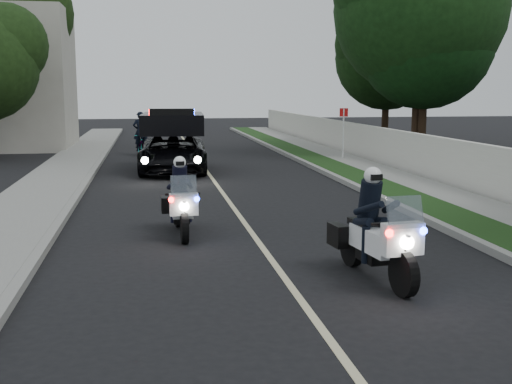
# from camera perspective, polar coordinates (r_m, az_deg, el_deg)

# --- Properties ---
(ground) EXTENTS (120.00, 120.00, 0.00)m
(ground) POSITION_cam_1_polar(r_m,az_deg,el_deg) (9.45, 3.92, -9.46)
(ground) COLOR black
(ground) RESTS_ON ground
(curb_right) EXTENTS (0.20, 60.00, 0.15)m
(curb_right) POSITION_cam_1_polar(r_m,az_deg,el_deg) (19.92, 8.77, 0.52)
(curb_right) COLOR gray
(curb_right) RESTS_ON ground
(grass_verge) EXTENTS (1.20, 60.00, 0.16)m
(grass_verge) POSITION_cam_1_polar(r_m,az_deg,el_deg) (20.15, 10.66, 0.57)
(grass_verge) COLOR #193814
(grass_verge) RESTS_ON ground
(sidewalk_right) EXTENTS (1.40, 60.00, 0.16)m
(sidewalk_right) POSITION_cam_1_polar(r_m,az_deg,el_deg) (20.63, 14.05, 0.65)
(sidewalk_right) COLOR gray
(sidewalk_right) RESTS_ON ground
(property_wall) EXTENTS (0.22, 60.00, 1.50)m
(property_wall) POSITION_cam_1_polar(r_m,az_deg,el_deg) (20.97, 16.63, 2.52)
(property_wall) COLOR beige
(property_wall) RESTS_ON ground
(curb_left) EXTENTS (0.20, 60.00, 0.15)m
(curb_left) POSITION_cam_1_polar(r_m,az_deg,el_deg) (19.04, -15.38, -0.10)
(curb_left) COLOR gray
(curb_left) RESTS_ON ground
(sidewalk_left) EXTENTS (2.00, 60.00, 0.16)m
(sidewalk_left) POSITION_cam_1_polar(r_m,az_deg,el_deg) (19.19, -18.65, -0.17)
(sidewalk_left) COLOR gray
(sidewalk_left) RESTS_ON ground
(lane_marking) EXTENTS (0.12, 50.00, 0.01)m
(lane_marking) POSITION_cam_1_polar(r_m,az_deg,el_deg) (19.06, -3.03, 0.01)
(lane_marking) COLOR #BFB78C
(lane_marking) RESTS_ON ground
(police_moto_left) EXTENTS (0.72, 1.94, 1.64)m
(police_moto_left) POSITION_cam_1_polar(r_m,az_deg,el_deg) (13.58, -6.61, -3.75)
(police_moto_left) COLOR silver
(police_moto_left) RESTS_ON ground
(police_moto_right) EXTENTS (1.01, 2.20, 1.80)m
(police_moto_right) POSITION_cam_1_polar(r_m,az_deg,el_deg) (10.53, 10.43, -7.62)
(police_moto_right) COLOR white
(police_moto_right) RESTS_ON ground
(police_suv) EXTENTS (2.68, 5.28, 2.51)m
(police_suv) POSITION_cam_1_polar(r_m,az_deg,el_deg) (23.97, -7.30, 1.80)
(police_suv) COLOR black
(police_suv) RESTS_ON ground
(bicycle) EXTENTS (0.88, 1.92, 0.97)m
(bicycle) POSITION_cam_1_polar(r_m,az_deg,el_deg) (30.18, -10.15, 3.21)
(bicycle) COLOR black
(bicycle) RESTS_ON ground
(cyclist) EXTENTS (0.70, 0.52, 1.81)m
(cyclist) POSITION_cam_1_polar(r_m,az_deg,el_deg) (30.18, -10.15, 3.21)
(cyclist) COLOR black
(cyclist) RESTS_ON ground
(sign_post) EXTENTS (0.44, 0.44, 2.30)m
(sign_post) POSITION_cam_1_polar(r_m,az_deg,el_deg) (27.57, 7.69, 2.73)
(sign_post) COLOR #AA0C27
(sign_post) RESTS_ON ground
(tree_right_c) EXTENTS (6.54, 6.54, 9.90)m
(tree_right_c) POSITION_cam_1_polar(r_m,az_deg,el_deg) (29.51, 14.38, 2.94)
(tree_right_c) COLOR black
(tree_right_c) RESTS_ON ground
(tree_right_d) EXTENTS (8.20, 8.20, 12.43)m
(tree_right_d) POSITION_cam_1_polar(r_m,az_deg,el_deg) (29.69, 13.83, 3.00)
(tree_right_d) COLOR #163913
(tree_right_d) RESTS_ON ground
(tree_right_e) EXTENTS (5.53, 5.53, 8.95)m
(tree_right_e) POSITION_cam_1_polar(r_m,az_deg,el_deg) (34.91, 11.28, 3.95)
(tree_right_e) COLOR black
(tree_right_e) RESTS_ON ground
(tree_left_far) EXTENTS (7.29, 7.29, 11.00)m
(tree_left_far) POSITION_cam_1_polar(r_m,az_deg,el_deg) (35.74, -21.43, 3.62)
(tree_left_far) COLOR #1B3410
(tree_left_far) RESTS_ON ground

